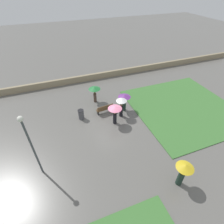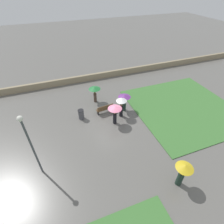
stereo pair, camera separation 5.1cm
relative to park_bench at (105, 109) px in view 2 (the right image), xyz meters
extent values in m
plane|color=#66635E|center=(0.05, 1.32, -0.46)|extent=(90.00, 90.00, 0.00)
cube|color=#427A38|center=(-7.62, 1.95, -0.43)|extent=(9.65, 9.80, 0.06)
cube|color=gray|center=(0.05, -6.92, -0.08)|extent=(45.00, 0.35, 0.76)
cube|color=brown|center=(0.01, -0.07, -0.04)|extent=(1.66, 0.60, 0.05)
cube|color=brown|center=(-0.01, 0.11, 0.21)|extent=(1.62, 0.23, 0.45)
cube|color=#232326|center=(-0.70, -0.15, -0.26)|extent=(0.12, 0.38, 0.40)
cube|color=#232326|center=(0.72, 0.01, -0.26)|extent=(0.12, 0.38, 0.40)
cylinder|color=#474C51|center=(6.02, 4.57, 1.81)|extent=(0.12, 0.12, 4.55)
sphere|color=white|center=(6.02, 4.57, 4.25)|extent=(0.32, 0.32, 0.32)
cylinder|color=#4C4C51|center=(2.30, 0.05, 0.00)|extent=(0.50, 0.50, 0.92)
cylinder|color=black|center=(2.30, 0.05, 0.48)|extent=(0.54, 0.54, 0.03)
cylinder|color=#1E3328|center=(-1.87, 0.23, 0.02)|extent=(0.46, 0.46, 0.98)
sphere|color=#997051|center=(-1.87, 0.23, 0.61)|extent=(0.20, 0.20, 0.20)
cylinder|color=#4C4C4F|center=(-1.87, 0.23, 0.89)|extent=(0.02, 0.02, 0.35)
cone|color=#703389|center=(-1.87, 0.23, 1.17)|extent=(1.19, 1.19, 0.21)
cylinder|color=black|center=(-1.25, 0.97, 0.10)|extent=(0.45, 0.45, 1.14)
sphere|color=brown|center=(-1.25, 0.97, 0.78)|extent=(0.22, 0.22, 0.22)
cylinder|color=#4C4C4F|center=(-1.25, 0.97, 1.07)|extent=(0.02, 0.02, 0.35)
cone|color=white|center=(-1.25, 0.97, 1.36)|extent=(0.96, 0.96, 0.24)
cylinder|color=#47382D|center=(0.34, -2.15, 0.02)|extent=(0.41, 0.41, 0.96)
sphere|color=brown|center=(0.34, -2.15, 0.60)|extent=(0.19, 0.19, 0.19)
cylinder|color=#4C4C4F|center=(0.34, -2.15, 0.87)|extent=(0.02, 0.02, 0.35)
cone|color=#237A38|center=(0.34, -2.15, 1.16)|extent=(1.19, 1.19, 0.24)
cylinder|color=black|center=(-0.34, 1.71, 0.07)|extent=(0.43, 0.43, 1.07)
sphere|color=#997051|center=(-0.34, 1.71, 0.71)|extent=(0.21, 0.21, 0.21)
cylinder|color=#4C4C4F|center=(-0.34, 1.71, 0.99)|extent=(0.02, 0.02, 0.35)
cone|color=pink|center=(-0.34, 1.71, 1.27)|extent=(1.20, 1.20, 0.20)
cylinder|color=#1E3328|center=(-2.03, 8.50, 0.11)|extent=(0.42, 0.42, 1.15)
sphere|color=beige|center=(-2.03, 8.50, 0.78)|extent=(0.19, 0.19, 0.19)
cylinder|color=#4C4C4F|center=(-2.03, 8.50, 1.05)|extent=(0.02, 0.02, 0.35)
cone|color=gold|center=(-2.03, 8.50, 1.35)|extent=(1.05, 1.05, 0.25)
camera|label=1|loc=(4.03, 12.54, 10.04)|focal=28.00mm
camera|label=2|loc=(3.98, 12.56, 10.04)|focal=28.00mm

